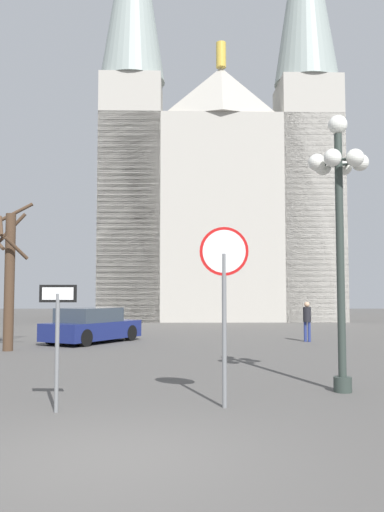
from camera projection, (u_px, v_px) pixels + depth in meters
The scene contains 8 objects.
ground_plane at pixel (114, 459), 6.34m from camera, with size 120.00×120.00×0.00m, color #514F4C.
cathedral at pixel (219, 189), 41.33m from camera, with size 17.40×14.11×33.35m.
stop_sign at pixel (226, 278), 9.30m from camera, with size 0.86×0.13×3.13m.
one_way_arrow_sign at pixel (60, 329), 8.90m from camera, with size 0.63×0.07×2.11m.
street_lamp at pixel (341, 200), 10.85m from camera, with size 1.25×1.13×5.63m.
bare_tree at pixel (11, 274), 18.32m from camera, with size 1.44×1.53×5.23m.
parked_car_near_navy at pixel (94, 326), 21.16m from camera, with size 3.64×4.53×1.38m.
pedestrian_walking at pixel (309, 318), 21.53m from camera, with size 0.32×0.32×1.61m.
Camera 1 is at (0.96, -6.48, 1.98)m, focal length 37.35 mm.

